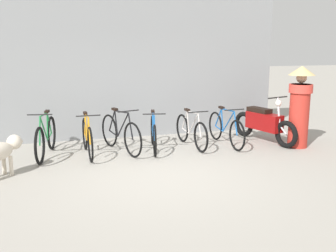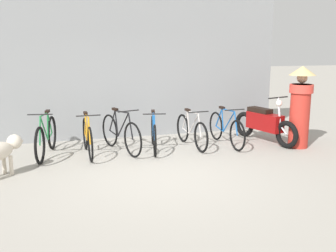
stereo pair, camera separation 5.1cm
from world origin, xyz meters
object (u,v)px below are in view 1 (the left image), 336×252
(bicycle_1, at_px, (87,138))
(bicycle_5, at_px, (226,129))
(bicycle_0, at_px, (46,138))
(bicycle_4, at_px, (191,131))
(bicycle_2, at_px, (120,134))
(motorcycle, at_px, (264,123))
(bicycle_3, at_px, (153,134))
(stray_dog, at_px, (2,151))
(person_in_robes, at_px, (300,104))

(bicycle_1, height_order, bicycle_5, bicycle_1)
(bicycle_0, distance_m, bicycle_1, 0.81)
(bicycle_4, bearing_deg, bicycle_5, 80.30)
(bicycle_0, xyz_separation_m, bicycle_2, (1.48, -0.07, 0.00))
(bicycle_1, height_order, motorcycle, motorcycle)
(bicycle_0, relative_size, bicycle_2, 1.05)
(bicycle_2, bearing_deg, bicycle_3, 66.40)
(bicycle_2, height_order, bicycle_3, bicycle_2)
(bicycle_4, relative_size, bicycle_5, 0.95)
(bicycle_0, height_order, stray_dog, bicycle_0)
(stray_dog, bearing_deg, bicycle_5, -36.41)
(bicycle_4, distance_m, bicycle_5, 0.79)
(bicycle_5, height_order, person_in_robes, person_in_robes)
(bicycle_0, relative_size, stray_dog, 2.06)
(bicycle_0, bearing_deg, bicycle_1, 89.06)
(bicycle_2, relative_size, stray_dog, 1.95)
(bicycle_1, distance_m, stray_dog, 1.75)
(bicycle_3, distance_m, bicycle_5, 1.64)
(stray_dog, distance_m, person_in_robes, 5.97)
(bicycle_5, bearing_deg, bicycle_0, -95.13)
(bicycle_5, bearing_deg, stray_dog, -81.16)
(bicycle_0, height_order, bicycle_2, bicycle_0)
(bicycle_2, distance_m, stray_dog, 2.40)
(bicycle_4, relative_size, motorcycle, 0.86)
(bicycle_1, distance_m, motorcycle, 3.97)
(bicycle_3, bearing_deg, bicycle_5, 99.95)
(bicycle_2, xyz_separation_m, bicycle_4, (1.54, -0.04, -0.04))
(bicycle_3, xyz_separation_m, motorcycle, (2.60, -0.02, 0.08))
(bicycle_0, height_order, bicycle_3, bicycle_0)
(bicycle_0, relative_size, bicycle_4, 1.10)
(bicycle_4, bearing_deg, motorcycle, 83.79)
(bicycle_3, relative_size, bicycle_4, 1.01)
(bicycle_0, bearing_deg, motorcycle, 99.35)
(bicycle_2, xyz_separation_m, motorcycle, (3.29, -0.09, 0.05))
(person_in_robes, bearing_deg, bicycle_4, 1.75)
(bicycle_2, xyz_separation_m, person_in_robes, (3.76, -0.71, 0.57))
(bicycle_5, bearing_deg, bicycle_3, -93.81)
(motorcycle, bearing_deg, bicycle_1, -105.43)
(bicycle_4, distance_m, motorcycle, 1.75)
(bicycle_0, bearing_deg, bicycle_5, 98.52)
(bicycle_3, relative_size, bicycle_5, 0.96)
(bicycle_2, bearing_deg, bicycle_0, -110.37)
(bicycle_3, height_order, motorcycle, motorcycle)
(motorcycle, relative_size, stray_dog, 2.18)
(bicycle_5, distance_m, stray_dog, 4.59)
(stray_dog, height_order, person_in_robes, person_in_robes)
(bicycle_2, distance_m, bicycle_4, 1.54)
(bicycle_2, xyz_separation_m, stray_dog, (-2.18, -1.00, 0.07))
(bicycle_3, bearing_deg, motorcycle, 100.97)
(bicycle_2, distance_m, bicycle_5, 2.33)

